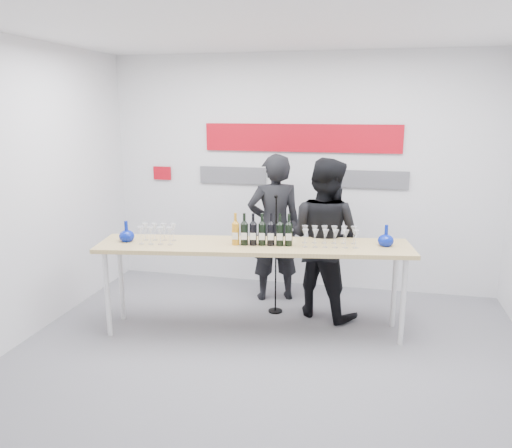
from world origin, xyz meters
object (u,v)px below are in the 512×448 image
presenter_left (274,228)px  presenter_right (324,238)px  tasting_table (254,251)px  mic_stand (276,277)px

presenter_left → presenter_right: same height
tasting_table → presenter_right: presenter_right is taller
tasting_table → presenter_left: (0.03, 0.98, 0.01)m
presenter_left → mic_stand: (0.10, -0.43, -0.48)m
tasting_table → presenter_left: bearing=79.3°
tasting_table → presenter_right: bearing=34.3°
presenter_right → mic_stand: size_ratio=1.29×
presenter_left → presenter_right: bearing=129.8°
tasting_table → presenter_left: size_ratio=1.81×
presenter_left → presenter_right: 0.72m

